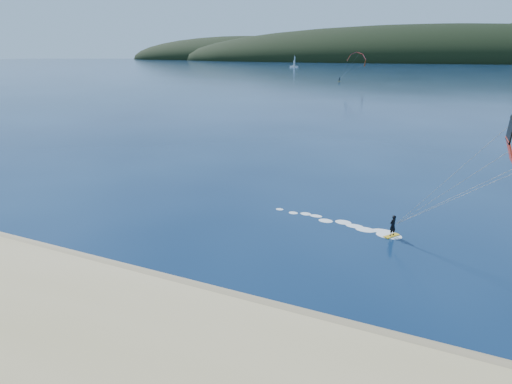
% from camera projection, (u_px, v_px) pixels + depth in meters
% --- Properties ---
extents(ground, '(1800.00, 1800.00, 0.00)m').
position_uv_depth(ground, '(119.00, 330.00, 21.92)').
color(ground, '#071835').
rests_on(ground, ground).
extents(wet_sand, '(220.00, 2.50, 0.10)m').
position_uv_depth(wet_sand, '(170.00, 287.00, 25.79)').
color(wet_sand, olive).
rests_on(wet_sand, ground).
extents(headland, '(1200.00, 310.00, 140.00)m').
position_uv_depth(headland, '(448.00, 62.00, 664.73)').
color(headland, black).
rests_on(headland, ground).
extents(kitesurfer_far, '(14.14, 7.81, 13.90)m').
position_uv_depth(kitesurfer_far, '(356.00, 62.00, 197.53)').
color(kitesurfer_far, gold).
rests_on(kitesurfer_far, ground).
extents(sailboat, '(8.08, 5.30, 11.71)m').
position_uv_depth(sailboat, '(294.00, 66.00, 413.36)').
color(sailboat, white).
rests_on(sailboat, ground).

